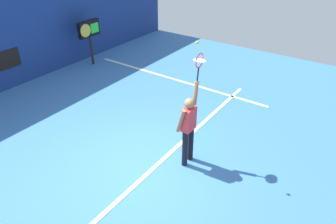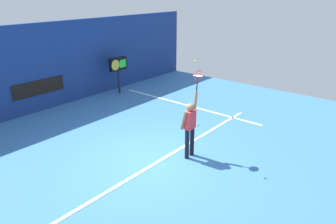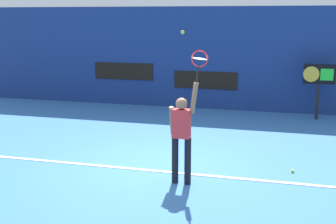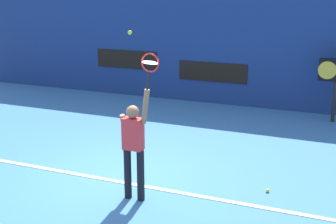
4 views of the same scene
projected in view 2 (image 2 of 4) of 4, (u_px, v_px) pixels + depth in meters
name	position (u px, v px, depth m)	size (l,w,h in m)	color
ground_plane	(153.00, 157.00, 9.58)	(18.00, 18.00, 0.00)	#3870B2
back_wall	(35.00, 69.00, 12.68)	(18.00, 0.20, 3.50)	navy
sponsor_banner_center	(39.00, 87.00, 12.88)	(2.20, 0.03, 0.60)	black
court_baseline	(161.00, 160.00, 9.41)	(10.00, 0.10, 0.01)	white
court_sideline	(186.00, 105.00, 13.88)	(0.10, 7.00, 0.01)	white
tennis_player	(190.00, 126.00, 9.28)	(0.56, 0.31, 1.99)	black
tennis_racket	(198.00, 77.00, 9.01)	(0.35, 0.27, 0.62)	black
tennis_ball	(195.00, 61.00, 8.56)	(0.07, 0.07, 0.07)	#CCE033
scoreboard_clock	(118.00, 66.00, 14.98)	(0.96, 0.20, 1.73)	black
spare_ball	(198.00, 124.00, 11.83)	(0.07, 0.07, 0.07)	#CCE033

